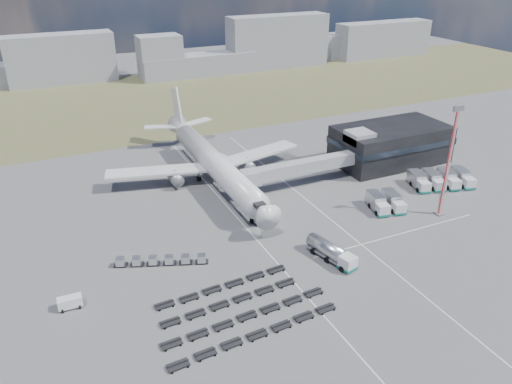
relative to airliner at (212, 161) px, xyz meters
name	(u,v)px	position (x,y,z in m)	size (l,w,h in m)	color
ground	(271,243)	(0.00, -32.38, -5.29)	(420.00, 420.00, 0.00)	#565659
grass_strip	(141,102)	(0.00, 77.62, -5.29)	(420.00, 90.00, 0.01)	brown
lane_markings	(306,226)	(9.77, -29.38, -5.29)	(47.12, 110.00, 0.01)	silver
terminal	(390,143)	(47.77, -8.41, -0.04)	(30.40, 16.40, 11.00)	black
jet_bridge	(292,169)	(15.90, -11.95, -0.24)	(30.30, 3.80, 7.05)	#939399
airliner	(212,161)	(0.00, 0.00, 0.00)	(51.59, 64.53, 17.62)	silver
skyline	(138,56)	(8.47, 115.57, 4.38)	(333.93, 26.95, 25.32)	gray
fuel_tanker	(331,252)	(7.61, -42.38, -3.54)	(5.22, 11.20, 3.51)	silver
pushback_tug	(261,221)	(1.68, -24.38, -4.63)	(2.86, 1.61, 1.33)	silver
utility_van	(70,303)	(-38.32, -36.25, -4.25)	(3.83, 1.73, 2.08)	silver
catering_truck	(216,160)	(4.37, 9.26, -3.75)	(4.36, 7.05, 3.01)	silver
service_trucks_near	(386,202)	(29.62, -30.31, -3.58)	(8.09, 9.06, 3.15)	silver
service_trucks_far	(441,179)	(49.58, -26.28, -3.55)	(15.98, 11.42, 3.20)	silver
uld_row	(161,260)	(-21.64, -30.43, -4.35)	(16.69, 7.58, 1.57)	black
baggage_dollies	(238,310)	(-14.04, -48.71, -4.91)	(29.85, 16.59, 0.76)	black
floodlight_mast	(449,162)	(38.96, -37.28, 7.01)	(2.33, 1.90, 24.55)	red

